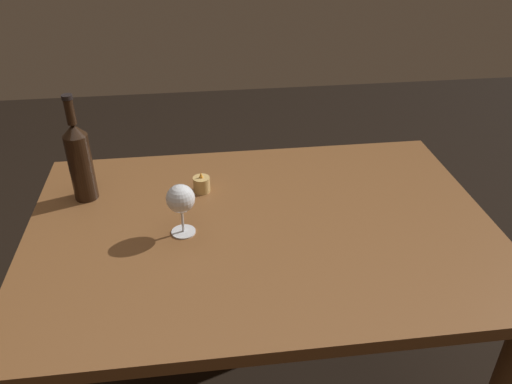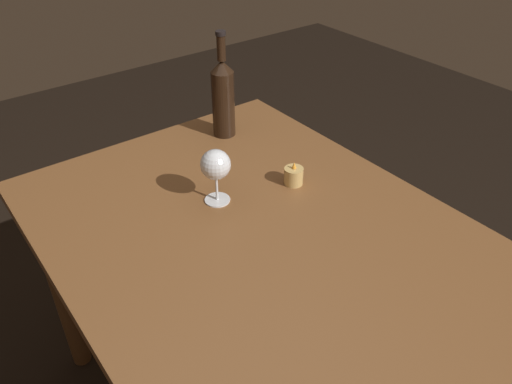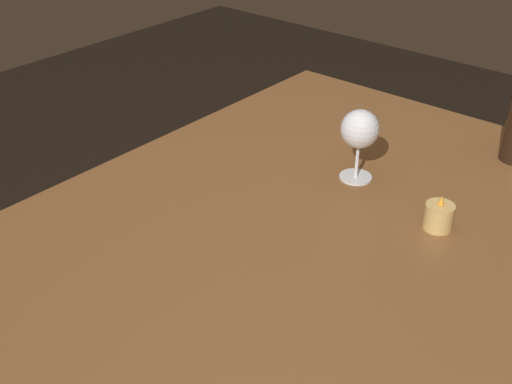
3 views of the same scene
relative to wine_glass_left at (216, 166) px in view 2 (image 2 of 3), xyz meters
name	(u,v)px [view 2 (image 2 of 3)]	position (x,y,z in m)	size (l,w,h in m)	color
dining_table	(272,271)	(0.22, 0.01, -0.20)	(1.30, 0.90, 0.74)	brown
wine_glass_left	(216,166)	(0.00, 0.00, 0.00)	(0.08, 0.08, 0.15)	white
wine_bottle	(223,96)	(-0.29, 0.22, 0.02)	(0.07, 0.07, 0.33)	black
votive_candle	(294,176)	(0.06, 0.21, -0.08)	(0.05, 0.05, 0.07)	#DBB266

